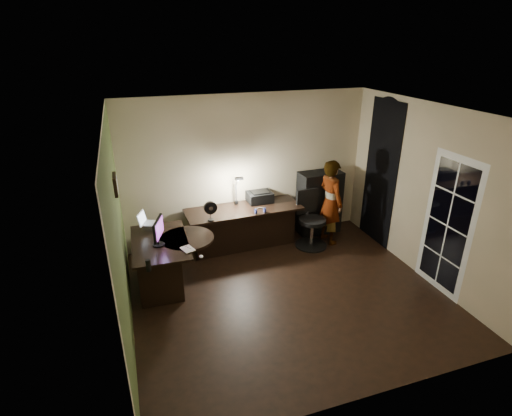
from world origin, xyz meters
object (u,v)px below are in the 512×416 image
object	(u,v)px
desk_right	(244,228)
monitor	(158,236)
cabinet	(319,202)
desk_left	(162,264)
office_chair	(312,220)
person	(330,202)

from	to	relation	value
desk_right	monitor	world-z (taller)	monitor
desk_right	cabinet	bearing A→B (deg)	4.06
desk_left	cabinet	distance (m)	3.26
desk_right	monitor	xyz separation A→B (m)	(-1.57, -0.89, 0.53)
office_chair	person	size ratio (longest dim) A/B	0.65
desk_left	desk_right	distance (m)	1.73
desk_left	desk_right	size ratio (longest dim) A/B	0.64
cabinet	monitor	world-z (taller)	cabinet
desk_right	person	world-z (taller)	person
cabinet	person	size ratio (longest dim) A/B	0.77
desk_left	cabinet	xyz separation A→B (m)	(3.12, 0.95, 0.23)
office_chair	person	xyz separation A→B (m)	(0.38, 0.09, 0.27)
cabinet	person	world-z (taller)	person
desk_left	desk_right	xyz separation A→B (m)	(1.54, 0.78, 0.00)
desk_left	person	xyz separation A→B (m)	(3.11, 0.51, 0.41)
desk_right	person	size ratio (longest dim) A/B	1.30
office_chair	person	bearing A→B (deg)	8.53
person	desk_right	bearing A→B (deg)	69.67
office_chair	desk_left	bearing A→B (deg)	-175.27
monitor	office_chair	size ratio (longest dim) A/B	0.43
cabinet	monitor	distance (m)	3.33
desk_right	cabinet	xyz separation A→B (m)	(1.57, 0.17, 0.23)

